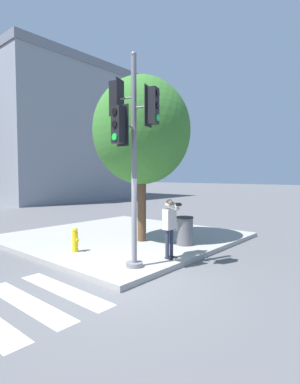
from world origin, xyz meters
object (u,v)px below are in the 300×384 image
at_px(street_tree, 142,131).
at_px(trash_bin, 185,231).
at_px(traffic_signal_pole, 131,135).
at_px(fire_hydrant, 75,240).
at_px(person_photographer, 170,223).

bearing_deg(street_tree, trash_bin, -72.42).
bearing_deg(trash_bin, traffic_signal_pole, -172.95).
relative_size(traffic_signal_pole, trash_bin, 5.66).
xyz_separation_m(street_tree, fire_hydrant, (-2.54, 0.55, -3.64)).
bearing_deg(traffic_signal_pole, fire_hydrant, 89.39).
height_order(person_photographer, trash_bin, person_photographer).
bearing_deg(traffic_signal_pole, trash_bin, 7.05).
bearing_deg(traffic_signal_pole, street_tree, 37.10).
height_order(traffic_signal_pole, fire_hydrant, traffic_signal_pole).
bearing_deg(trash_bin, person_photographer, -160.00).
relative_size(fire_hydrant, trash_bin, 0.79).
distance_m(traffic_signal_pole, fire_hydrant, 3.97).
relative_size(traffic_signal_pole, person_photographer, 3.23).
relative_size(person_photographer, fire_hydrant, 2.23).
height_order(traffic_signal_pole, person_photographer, traffic_signal_pole).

